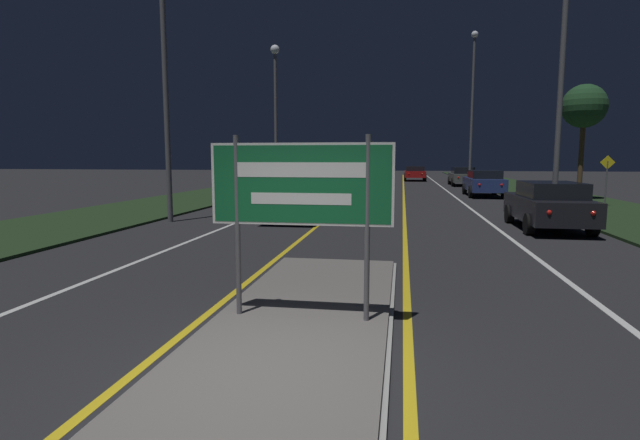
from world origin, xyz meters
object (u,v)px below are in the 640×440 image
streetlight_left_near (164,43)px  streetlight_right_far (473,94)px  car_receding_0 (548,205)px  car_receding_1 (484,182)px  highway_sign (301,191)px  car_approaching_2 (314,174)px  car_approaching_1 (334,182)px  car_receding_3 (415,173)px  car_receding_2 (462,176)px  streetlight_left_far (276,98)px  streetlight_right_near (565,13)px  car_approaching_0 (298,198)px  warning_sign (607,176)px

streetlight_left_near → streetlight_right_far: (12.65, 21.96, 0.78)m
car_receding_0 → car_receding_1: (0.14, 13.24, 0.03)m
car_receding_0 → car_receding_1: car_receding_1 is taller
highway_sign → car_approaching_2: highway_sign is taller
car_receding_1 → car_approaching_1: car_receding_1 is taller
highway_sign → streetlight_left_near: (-6.52, 9.62, 4.13)m
car_receding_3 → car_approaching_1: bearing=-106.8°
car_receding_0 → car_approaching_2: size_ratio=0.94×
highway_sign → car_receding_2: size_ratio=0.50×
highway_sign → car_receding_2: (5.88, 34.01, -0.99)m
streetlight_right_far → car_receding_1: bearing=-92.1°
car_receding_0 → car_approaching_1: size_ratio=0.96×
streetlight_left_near → streetlight_left_far: 13.05m
streetlight_right_near → car_receding_3: size_ratio=2.45×
streetlight_left_far → streetlight_right_far: size_ratio=0.78×
streetlight_right_far → car_receding_3: size_ratio=2.55×
streetlight_left_far → car_receding_2: 17.21m
car_receding_2 → car_approaching_0: 24.23m
car_receding_1 → car_approaching_0: 14.37m
streetlight_left_far → car_receding_2: size_ratio=1.82×
highway_sign → streetlight_right_far: (6.13, 31.58, 4.91)m
streetlight_left_far → car_approaching_2: (0.02, 12.47, -4.82)m
highway_sign → streetlight_left_near: size_ratio=0.25×
streetlight_right_near → car_receding_3: 30.88m
highway_sign → car_receding_2: 34.53m
car_receding_1 → streetlight_left_far: bearing=-178.2°
streetlight_right_far → car_receding_0: size_ratio=2.55×
car_receding_2 → streetlight_right_far: bearing=-84.2°
streetlight_left_near → streetlight_right_near: (12.87, 2.00, 0.93)m
streetlight_left_near → car_receding_2: (12.40, 24.39, -5.13)m
highway_sign → car_receding_1: 23.77m
streetlight_right_far → car_approaching_2: 14.02m
streetlight_left_far → car_receding_1: streetlight_left_far is taller
car_receding_1 → car_receding_3: bearing=100.3°
car_receding_0 → warning_sign: warning_sign is taller
car_receding_2 → streetlight_right_near: bearing=-88.8°
streetlight_right_far → car_receding_3: (-3.69, 10.06, -5.92)m
car_approaching_2 → streetlight_left_far: bearing=-90.1°
streetlight_left_far → highway_sign: bearing=-74.9°
streetlight_right_near → car_approaching_0: (-8.76, -0.38, -6.06)m
car_receding_2 → car_receding_3: (-3.44, 7.63, -0.01)m
streetlight_left_far → car_receding_1: 12.87m
streetlight_left_near → car_approaching_0: (4.11, 1.62, -5.14)m
streetlight_right_far → car_approaching_1: (-8.98, -7.53, -5.96)m
streetlight_left_far → car_receding_1: size_ratio=1.86×
car_receding_3 → car_approaching_0: (-4.85, -30.40, 0.00)m
streetlight_right_far → car_approaching_1: bearing=-140.0°
streetlight_right_far → car_approaching_2: size_ratio=2.38×
car_receding_1 → warning_sign: warning_sign is taller
car_receding_3 → car_approaching_2: (-8.53, -6.51, 0.04)m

